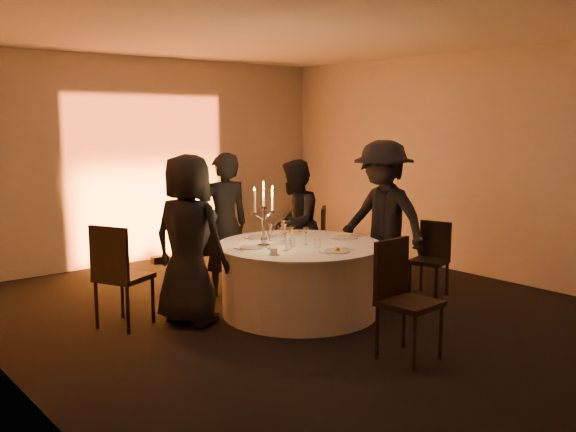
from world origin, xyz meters
TOP-DOWN VIEW (x-y plane):
  - floor at (0.00, 0.00)m, footprint 7.00×7.00m
  - ceiling at (0.00, 0.00)m, footprint 7.00×7.00m
  - wall_back at (0.00, 3.50)m, footprint 7.00×0.00m
  - wall_left at (-3.00, 0.00)m, footprint 0.00×7.00m
  - wall_right at (3.00, 0.00)m, footprint 0.00×7.00m
  - uplighter_fixture at (0.00, 3.20)m, footprint 0.25×0.12m
  - banquet_table at (0.00, 0.00)m, footprint 1.80×1.80m
  - chair_left at (-1.75, 0.76)m, footprint 0.62×0.62m
  - chair_back_left at (-0.24, 1.44)m, footprint 0.50×0.50m
  - chair_back_right at (1.04, 0.93)m, footprint 0.61×0.61m
  - chair_right at (1.71, -0.43)m, footprint 0.48×0.48m
  - chair_front at (-0.14, -1.56)m, footprint 0.49×0.49m
  - guest_left at (-1.09, 0.47)m, footprint 0.85×1.01m
  - guest_back_left at (-0.20, 1.16)m, footprint 0.69×0.51m
  - guest_back_right at (0.71, 0.94)m, footprint 0.99×0.95m
  - guest_right at (1.21, -0.09)m, footprint 0.77×1.25m
  - plate_left at (-0.53, 0.15)m, footprint 0.36×0.26m
  - plate_back_left at (-0.11, 0.55)m, footprint 0.36×0.29m
  - plate_back_right at (0.32, 0.54)m, footprint 0.36×0.26m
  - plate_right at (0.63, -0.06)m, footprint 0.36×0.27m
  - plate_front at (0.02, -0.56)m, footprint 0.36×0.26m
  - coffee_cup at (-0.57, -0.27)m, footprint 0.11×0.11m
  - candelabra at (-0.39, 0.12)m, footprint 0.29×0.14m
  - wine_glass_a at (0.00, -0.10)m, footprint 0.07×0.07m
  - wine_glass_b at (-0.10, 0.03)m, footprint 0.07×0.07m
  - wine_glass_c at (-0.15, 0.34)m, footprint 0.07×0.07m
  - wine_glass_d at (0.10, 0.43)m, footprint 0.07×0.07m
  - wine_glass_e at (-0.35, -0.20)m, footprint 0.07×0.07m
  - wine_glass_f at (-0.42, -0.01)m, footprint 0.07×0.07m
  - wine_glass_g at (-0.04, 0.23)m, footprint 0.07×0.07m
  - tumbler_a at (-0.28, -0.14)m, footprint 0.07×0.07m
  - tumbler_b at (-0.16, -0.07)m, footprint 0.07×0.07m
  - tumbler_c at (0.01, -0.28)m, footprint 0.07×0.07m

SIDE VIEW (x-z plane):
  - floor at x=0.00m, z-range 0.00..0.00m
  - uplighter_fixture at x=0.00m, z-range 0.00..0.10m
  - banquet_table at x=0.00m, z-range 0.00..0.77m
  - chair_right at x=1.71m, z-range 0.05..0.94m
  - chair_back_right at x=1.04m, z-range 0.06..1.04m
  - chair_back_left at x=-0.24m, z-range 0.07..1.08m
  - chair_front at x=-0.14m, z-range 0.07..1.12m
  - chair_left at x=-1.75m, z-range 0.07..1.13m
  - plate_left at x=-0.53m, z-range 0.77..0.78m
  - plate_right at x=0.63m, z-range 0.77..0.78m
  - plate_back_left at x=-0.11m, z-range 0.77..0.78m
  - plate_back_right at x=0.32m, z-range 0.75..0.83m
  - plate_front at x=0.02m, z-range 0.75..0.83m
  - coffee_cup at x=-0.57m, z-range 0.77..0.83m
  - guest_back_right at x=0.71m, z-range 0.00..1.60m
  - tumbler_a at x=-0.28m, z-range 0.77..0.86m
  - tumbler_b at x=-0.16m, z-range 0.77..0.86m
  - tumbler_c at x=0.01m, z-range 0.77..0.86m
  - guest_back_left at x=-0.20m, z-range 0.00..1.71m
  - guest_left at x=-1.09m, z-range 0.00..1.76m
  - wine_glass_a at x=0.00m, z-range 0.81..1.00m
  - wine_glass_b at x=-0.10m, z-range 0.81..1.00m
  - wine_glass_c at x=-0.15m, z-range 0.81..1.00m
  - wine_glass_d at x=0.10m, z-range 0.81..1.00m
  - wine_glass_e at x=-0.35m, z-range 0.81..1.00m
  - wine_glass_f at x=-0.42m, z-range 0.81..1.00m
  - wine_glass_g at x=-0.04m, z-range 0.81..1.00m
  - guest_right at x=1.21m, z-range 0.00..1.86m
  - candelabra at x=-0.39m, z-range 0.66..1.36m
  - wall_back at x=0.00m, z-range -2.00..5.00m
  - wall_left at x=-3.00m, z-range -2.00..5.00m
  - wall_right at x=3.00m, z-range -2.00..5.00m
  - ceiling at x=0.00m, z-range 3.00..3.00m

